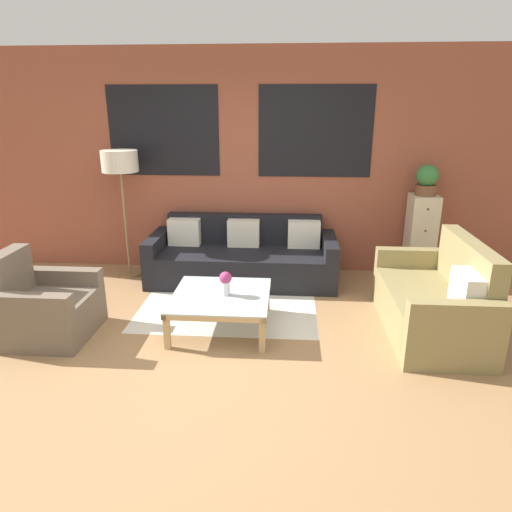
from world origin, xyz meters
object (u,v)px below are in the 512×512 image
object	(u,v)px
armchair_corner	(45,308)
floor_lamp	(120,166)
settee_vintage	(435,302)
flower_vase	(226,281)
drawer_cabinet	(420,237)
couch_dark	(243,258)
coffee_table	(221,299)
potted_plant	(427,180)

from	to	relation	value
armchair_corner	floor_lamp	distance (m)	2.02
floor_lamp	settee_vintage	bearing A→B (deg)	-20.69
armchair_corner	flower_vase	size ratio (longest dim) A/B	3.53
drawer_cabinet	flower_vase	bearing A→B (deg)	-144.98
armchair_corner	flower_vase	distance (m)	1.74
armchair_corner	floor_lamp	bearing A→B (deg)	81.62
couch_dark	drawer_cabinet	xyz separation A→B (m)	(2.22, 0.23, 0.25)
floor_lamp	drawer_cabinet	distance (m)	3.81
armchair_corner	coffee_table	bearing A→B (deg)	8.76
potted_plant	flower_vase	distance (m)	2.84
floor_lamp	drawer_cabinet	xyz separation A→B (m)	(3.71, 0.17, -0.87)
settee_vintage	coffee_table	distance (m)	2.08
couch_dark	potted_plant	distance (m)	2.43
potted_plant	armchair_corner	bearing A→B (deg)	-155.25
couch_dark	coffee_table	xyz separation A→B (m)	(-0.08, -1.34, 0.03)
armchair_corner	floor_lamp	size ratio (longest dim) A/B	0.53
floor_lamp	potted_plant	world-z (taller)	floor_lamp
armchair_corner	coffee_table	size ratio (longest dim) A/B	0.89
drawer_cabinet	coffee_table	bearing A→B (deg)	-145.71
armchair_corner	floor_lamp	world-z (taller)	floor_lamp
couch_dark	coffee_table	distance (m)	1.34
armchair_corner	flower_vase	xyz separation A→B (m)	(1.71, 0.25, 0.23)
potted_plant	flower_vase	size ratio (longest dim) A/B	1.54
settee_vintage	drawer_cabinet	world-z (taller)	drawer_cabinet
settee_vintage	floor_lamp	xyz separation A→B (m)	(-3.48, 1.32, 1.10)
couch_dark	coffee_table	world-z (taller)	couch_dark
settee_vintage	drawer_cabinet	bearing A→B (deg)	81.47
coffee_table	drawer_cabinet	xyz separation A→B (m)	(2.30, 1.57, 0.22)
couch_dark	settee_vintage	distance (m)	2.36
coffee_table	drawer_cabinet	world-z (taller)	drawer_cabinet
couch_dark	settee_vintage	world-z (taller)	settee_vintage
couch_dark	floor_lamp	world-z (taller)	floor_lamp
drawer_cabinet	flower_vase	xyz separation A→B (m)	(-2.25, -1.57, -0.03)
floor_lamp	potted_plant	bearing A→B (deg)	2.57
flower_vase	coffee_table	bearing A→B (deg)	171.99
settee_vintage	potted_plant	size ratio (longest dim) A/B	4.23
floor_lamp	drawer_cabinet	bearing A→B (deg)	2.57
coffee_table	couch_dark	bearing A→B (deg)	86.57
couch_dark	floor_lamp	size ratio (longest dim) A/B	1.44
floor_lamp	armchair_corner	bearing A→B (deg)	-98.38
armchair_corner	potted_plant	size ratio (longest dim) A/B	2.29
potted_plant	flower_vase	xyz separation A→B (m)	(-2.25, -1.57, -0.75)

